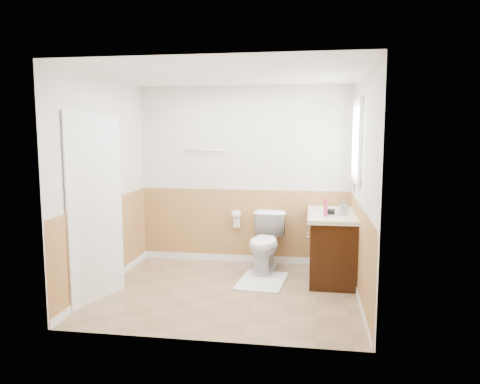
% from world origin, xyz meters
% --- Properties ---
extents(floor, '(3.00, 3.00, 0.00)m').
position_xyz_m(floor, '(0.00, 0.00, 0.00)').
color(floor, '#8C7051').
rests_on(floor, ground).
extents(ceiling, '(3.00, 3.00, 0.00)m').
position_xyz_m(ceiling, '(0.00, 0.00, 2.50)').
color(ceiling, white).
rests_on(ceiling, floor).
extents(wall_back, '(3.00, 0.00, 3.00)m').
position_xyz_m(wall_back, '(0.00, 1.30, 1.25)').
color(wall_back, silver).
rests_on(wall_back, floor).
extents(wall_front, '(3.00, 0.00, 3.00)m').
position_xyz_m(wall_front, '(0.00, -1.30, 1.25)').
color(wall_front, silver).
rests_on(wall_front, floor).
extents(wall_left, '(0.00, 3.00, 3.00)m').
position_xyz_m(wall_left, '(-1.50, 0.00, 1.25)').
color(wall_left, silver).
rests_on(wall_left, floor).
extents(wall_right, '(0.00, 3.00, 3.00)m').
position_xyz_m(wall_right, '(1.50, 0.00, 1.25)').
color(wall_right, silver).
rests_on(wall_right, floor).
extents(wainscot_back, '(3.00, 0.00, 3.00)m').
position_xyz_m(wainscot_back, '(0.00, 1.29, 0.50)').
color(wainscot_back, tan).
rests_on(wainscot_back, floor).
extents(wainscot_front, '(3.00, 0.00, 3.00)m').
position_xyz_m(wainscot_front, '(0.00, -1.29, 0.50)').
color(wainscot_front, tan).
rests_on(wainscot_front, floor).
extents(wainscot_left, '(0.00, 2.60, 2.60)m').
position_xyz_m(wainscot_left, '(-1.49, 0.00, 0.50)').
color(wainscot_left, tan).
rests_on(wainscot_left, floor).
extents(wainscot_right, '(0.00, 2.60, 2.60)m').
position_xyz_m(wainscot_right, '(1.49, 0.00, 0.50)').
color(wainscot_right, tan).
rests_on(wainscot_right, floor).
extents(toilet, '(0.51, 0.81, 0.78)m').
position_xyz_m(toilet, '(0.35, 0.86, 0.39)').
color(toilet, white).
rests_on(toilet, floor).
extents(bath_mat, '(0.62, 0.85, 0.02)m').
position_xyz_m(bath_mat, '(0.35, 0.42, 0.01)').
color(bath_mat, white).
rests_on(bath_mat, floor).
extents(vanity_cabinet, '(0.55, 1.10, 0.80)m').
position_xyz_m(vanity_cabinet, '(1.21, 0.70, 0.40)').
color(vanity_cabinet, black).
rests_on(vanity_cabinet, floor).
extents(vanity_knob_left, '(0.03, 0.03, 0.03)m').
position_xyz_m(vanity_knob_left, '(0.91, 0.60, 0.55)').
color(vanity_knob_left, silver).
rests_on(vanity_knob_left, vanity_cabinet).
extents(vanity_knob_right, '(0.03, 0.03, 0.03)m').
position_xyz_m(vanity_knob_right, '(0.91, 0.80, 0.55)').
color(vanity_knob_right, silver).
rests_on(vanity_knob_right, vanity_cabinet).
extents(countertop, '(0.60, 1.15, 0.05)m').
position_xyz_m(countertop, '(1.20, 0.70, 0.83)').
color(countertop, white).
rests_on(countertop, vanity_cabinet).
extents(sink_basin, '(0.36, 0.36, 0.02)m').
position_xyz_m(sink_basin, '(1.21, 0.85, 0.86)').
color(sink_basin, silver).
rests_on(sink_basin, countertop).
extents(faucet, '(0.02, 0.02, 0.14)m').
position_xyz_m(faucet, '(1.39, 0.85, 0.92)').
color(faucet, silver).
rests_on(faucet, countertop).
extents(lotion_bottle, '(0.05, 0.05, 0.22)m').
position_xyz_m(lotion_bottle, '(1.11, 0.43, 0.96)').
color(lotion_bottle, '#D9385F').
rests_on(lotion_bottle, countertop).
extents(soap_dispenser, '(0.10, 0.10, 0.18)m').
position_xyz_m(soap_dispenser, '(1.33, 0.56, 0.94)').
color(soap_dispenser, '#8D929F').
rests_on(soap_dispenser, countertop).
extents(hair_dryer_body, '(0.14, 0.07, 0.07)m').
position_xyz_m(hair_dryer_body, '(1.16, 0.58, 0.89)').
color(hair_dryer_body, black).
rests_on(hair_dryer_body, countertop).
extents(hair_dryer_handle, '(0.03, 0.03, 0.07)m').
position_xyz_m(hair_dryer_handle, '(1.13, 0.55, 0.86)').
color(hair_dryer_handle, black).
rests_on(hair_dryer_handle, countertop).
extents(mirror_panel, '(0.02, 0.35, 0.90)m').
position_xyz_m(mirror_panel, '(1.48, 1.10, 1.55)').
color(mirror_panel, silver).
rests_on(mirror_panel, wall_right).
extents(window_frame, '(0.04, 0.80, 1.00)m').
position_xyz_m(window_frame, '(1.47, 0.59, 1.75)').
color(window_frame, white).
rests_on(window_frame, wall_right).
extents(window_glass, '(0.01, 0.70, 0.90)m').
position_xyz_m(window_glass, '(1.49, 0.59, 1.75)').
color(window_glass, white).
rests_on(window_glass, wall_right).
extents(door, '(0.29, 0.78, 2.04)m').
position_xyz_m(door, '(-1.40, -0.45, 1.02)').
color(door, white).
rests_on(door, wall_left).
extents(door_frame, '(0.02, 0.92, 2.10)m').
position_xyz_m(door_frame, '(-1.48, -0.45, 1.03)').
color(door_frame, white).
rests_on(door_frame, wall_left).
extents(door_knob, '(0.06, 0.06, 0.06)m').
position_xyz_m(door_knob, '(-1.34, -0.12, 0.95)').
color(door_knob, silver).
rests_on(door_knob, door).
extents(towel_bar, '(0.62, 0.02, 0.02)m').
position_xyz_m(towel_bar, '(-0.55, 1.25, 1.60)').
color(towel_bar, silver).
rests_on(towel_bar, wall_back).
extents(tp_holder_bar, '(0.14, 0.02, 0.02)m').
position_xyz_m(tp_holder_bar, '(-0.10, 1.23, 0.70)').
color(tp_holder_bar, silver).
rests_on(tp_holder_bar, wall_back).
extents(tp_roll, '(0.10, 0.11, 0.11)m').
position_xyz_m(tp_roll, '(-0.10, 1.23, 0.70)').
color(tp_roll, white).
rests_on(tp_roll, tp_holder_bar).
extents(tp_sheet, '(0.10, 0.01, 0.16)m').
position_xyz_m(tp_sheet, '(-0.10, 1.23, 0.59)').
color(tp_sheet, white).
rests_on(tp_sheet, tp_roll).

